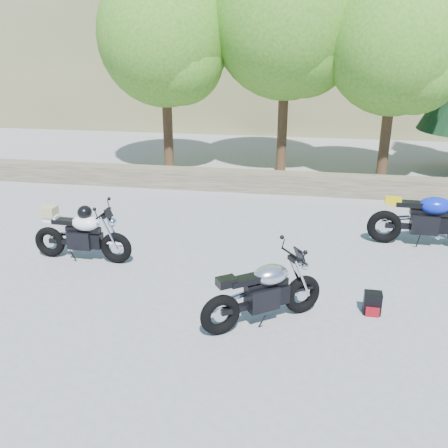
{
  "coord_description": "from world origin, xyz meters",
  "views": [
    {
      "loc": [
        1.52,
        -6.9,
        3.79
      ],
      "look_at": [
        0.2,
        1.0,
        0.75
      ],
      "focal_mm": 40.0,
      "sensor_mm": 36.0,
      "label": 1
    }
  ],
  "objects_px": {
    "backpack": "(372,303)",
    "blue_bike": "(427,220)",
    "white_bike": "(81,233)",
    "silver_bike": "(264,293)"
  },
  "relations": [
    {
      "from": "silver_bike",
      "to": "blue_bike",
      "type": "distance_m",
      "value": 4.28
    },
    {
      "from": "blue_bike",
      "to": "backpack",
      "type": "height_order",
      "value": "blue_bike"
    },
    {
      "from": "backpack",
      "to": "blue_bike",
      "type": "bearing_deg",
      "value": 67.05
    },
    {
      "from": "silver_bike",
      "to": "backpack",
      "type": "xyz_separation_m",
      "value": [
        1.53,
        0.5,
        -0.3
      ]
    },
    {
      "from": "blue_bike",
      "to": "silver_bike",
      "type": "bearing_deg",
      "value": -128.59
    },
    {
      "from": "white_bike",
      "to": "blue_bike",
      "type": "xyz_separation_m",
      "value": [
        6.18,
        1.68,
        0.02
      ]
    },
    {
      "from": "silver_bike",
      "to": "blue_bike",
      "type": "relative_size",
      "value": 0.76
    },
    {
      "from": "silver_bike",
      "to": "blue_bike",
      "type": "xyz_separation_m",
      "value": [
        2.78,
        3.24,
        0.06
      ]
    },
    {
      "from": "white_bike",
      "to": "blue_bike",
      "type": "distance_m",
      "value": 6.4
    },
    {
      "from": "silver_bike",
      "to": "white_bike",
      "type": "relative_size",
      "value": 0.88
    }
  ]
}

